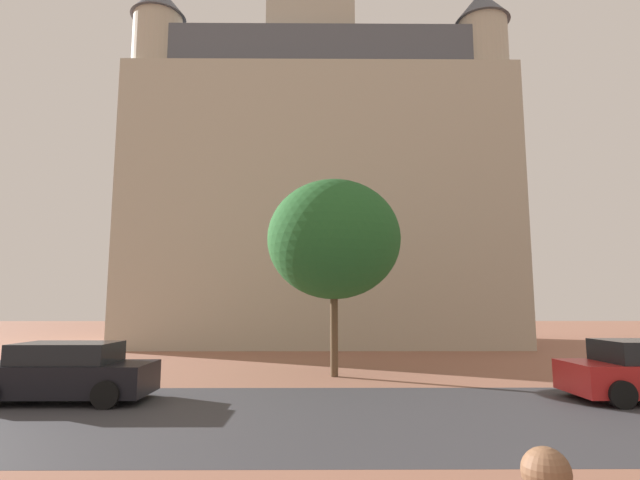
# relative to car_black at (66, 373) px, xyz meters

# --- Properties ---
(ground_plane) EXTENTS (120.00, 120.00, 0.00)m
(ground_plane) POSITION_rel_car_black_xyz_m (5.90, -0.11, -0.69)
(ground_plane) COLOR #93604C
(street_asphalt_strip) EXTENTS (120.00, 7.02, 0.00)m
(street_asphalt_strip) POSITION_rel_car_black_xyz_m (5.90, -1.54, -0.69)
(street_asphalt_strip) COLOR #38383D
(street_asphalt_strip) RESTS_ON ground_plane
(landmark_building) EXTENTS (22.47, 11.81, 35.84)m
(landmark_building) POSITION_rel_car_black_xyz_m (6.35, 18.71, 9.94)
(landmark_building) COLOR #B2A893
(landmark_building) RESTS_ON ground_plane
(car_black) EXTENTS (4.16, 1.95, 1.43)m
(car_black) POSITION_rel_car_black_xyz_m (0.00, 0.00, 0.00)
(car_black) COLOR black
(car_black) RESTS_ON ground_plane
(tree_curb_far) EXTENTS (4.58, 4.58, 6.67)m
(tree_curb_far) POSITION_rel_car_black_xyz_m (6.82, 4.19, 3.92)
(tree_curb_far) COLOR brown
(tree_curb_far) RESTS_ON ground_plane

